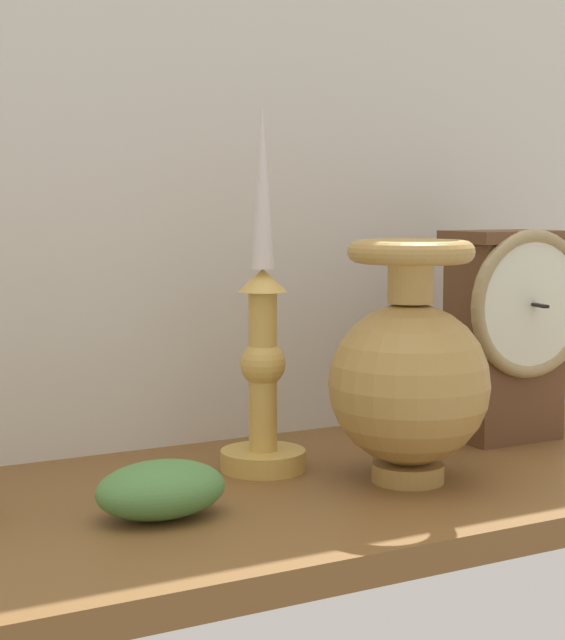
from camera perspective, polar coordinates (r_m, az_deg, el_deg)
ground_plane at (r=85.95cm, az=-2.30°, el=-10.26°), size 100.00×36.00×2.40cm
back_wall at (r=99.68cm, az=-7.17°, el=11.58°), size 120.00×2.00×65.00cm
mantel_clock at (r=104.30cm, az=12.49°, el=-0.47°), size 14.48×10.38×21.17cm
candlestick_tall_left at (r=90.11cm, az=-1.10°, el=-1.99°), size 7.59×7.59×32.35cm
brass_vase_bulbous at (r=87.08cm, az=7.06°, el=-2.98°), size 13.69×13.69×20.56cm
ivy_sprig at (r=78.63cm, az=-6.77°, el=-9.34°), size 10.12×7.08×4.34cm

